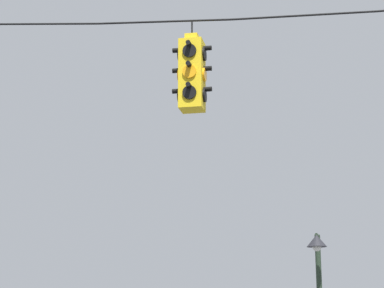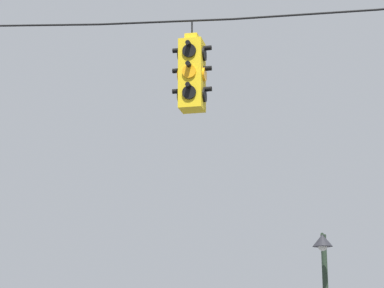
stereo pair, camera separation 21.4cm
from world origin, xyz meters
TOP-DOWN VIEW (x-y plane):
  - traffic_light_over_intersection at (-3.69, 0.14)m, footprint 0.58×0.58m
  - street_lamp at (-2.22, 6.22)m, footprint 0.43×0.74m

SIDE VIEW (x-z plane):
  - street_lamp at x=-2.22m, z-range 0.90..4.95m
  - traffic_light_over_intersection at x=-3.69m, z-range 5.00..6.37m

